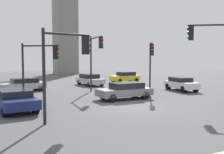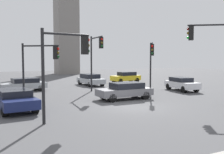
{
  "view_description": "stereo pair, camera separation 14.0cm",
  "coord_description": "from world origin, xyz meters",
  "px_view_note": "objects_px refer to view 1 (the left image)",
  "views": [
    {
      "loc": [
        -9.28,
        -15.13,
        3.38
      ],
      "look_at": [
        -0.07,
        3.1,
        1.83
      ],
      "focal_mm": 41.4,
      "sensor_mm": 36.0,
      "label": 1
    },
    {
      "loc": [
        -9.15,
        -15.19,
        3.38
      ],
      "look_at": [
        -0.07,
        3.1,
        1.83
      ],
      "focal_mm": 41.4,
      "sensor_mm": 36.0,
      "label": 2
    }
  ],
  "objects_px": {
    "traffic_light_3": "(66,57)",
    "car_4": "(15,99)",
    "traffic_light_0": "(211,46)",
    "car_5": "(125,77)",
    "car_2": "(23,84)",
    "traffic_light_1": "(40,59)",
    "car_0": "(90,79)",
    "car_6": "(125,90)",
    "traffic_light_2": "(151,56)",
    "car_1": "(181,84)",
    "traffic_light_4": "(96,52)"
  },
  "relations": [
    {
      "from": "traffic_light_3",
      "to": "car_1",
      "type": "distance_m",
      "value": 15.94
    },
    {
      "from": "traffic_light_1",
      "to": "traffic_light_2",
      "type": "bearing_deg",
      "value": 35.95
    },
    {
      "from": "traffic_light_0",
      "to": "traffic_light_1",
      "type": "bearing_deg",
      "value": -1.07
    },
    {
      "from": "traffic_light_1",
      "to": "car_2",
      "type": "relative_size",
      "value": 0.99
    },
    {
      "from": "car_6",
      "to": "car_4",
      "type": "bearing_deg",
      "value": 3.97
    },
    {
      "from": "traffic_light_2",
      "to": "traffic_light_1",
      "type": "bearing_deg",
      "value": -60.21
    },
    {
      "from": "traffic_light_3",
      "to": "car_2",
      "type": "height_order",
      "value": "traffic_light_3"
    },
    {
      "from": "car_6",
      "to": "traffic_light_0",
      "type": "bearing_deg",
      "value": 129.82
    },
    {
      "from": "car_0",
      "to": "car_2",
      "type": "height_order",
      "value": "car_0"
    },
    {
      "from": "traffic_light_0",
      "to": "car_6",
      "type": "height_order",
      "value": "traffic_light_0"
    },
    {
      "from": "traffic_light_2",
      "to": "car_2",
      "type": "height_order",
      "value": "traffic_light_2"
    },
    {
      "from": "car_1",
      "to": "car_5",
      "type": "height_order",
      "value": "car_5"
    },
    {
      "from": "car_2",
      "to": "car_5",
      "type": "height_order",
      "value": "car_5"
    },
    {
      "from": "car_5",
      "to": "traffic_light_0",
      "type": "bearing_deg",
      "value": 74.86
    },
    {
      "from": "car_2",
      "to": "car_6",
      "type": "height_order",
      "value": "car_6"
    },
    {
      "from": "car_6",
      "to": "traffic_light_4",
      "type": "bearing_deg",
      "value": -81.62
    },
    {
      "from": "car_6",
      "to": "traffic_light_1",
      "type": "bearing_deg",
      "value": -22.69
    },
    {
      "from": "traffic_light_0",
      "to": "car_2",
      "type": "distance_m",
      "value": 17.86
    },
    {
      "from": "car_2",
      "to": "car_6",
      "type": "relative_size",
      "value": 1.03
    },
    {
      "from": "traffic_light_0",
      "to": "car_5",
      "type": "bearing_deg",
      "value": -64.19
    },
    {
      "from": "car_1",
      "to": "car_4",
      "type": "height_order",
      "value": "car_1"
    },
    {
      "from": "car_6",
      "to": "car_5",
      "type": "bearing_deg",
      "value": -119.91
    },
    {
      "from": "traffic_light_0",
      "to": "car_5",
      "type": "relative_size",
      "value": 1.44
    },
    {
      "from": "traffic_light_3",
      "to": "traffic_light_4",
      "type": "bearing_deg",
      "value": 51.56
    },
    {
      "from": "traffic_light_3",
      "to": "car_4",
      "type": "height_order",
      "value": "traffic_light_3"
    },
    {
      "from": "car_1",
      "to": "car_6",
      "type": "distance_m",
      "value": 8.06
    },
    {
      "from": "traffic_light_1",
      "to": "car_0",
      "type": "height_order",
      "value": "traffic_light_1"
    },
    {
      "from": "car_2",
      "to": "car_4",
      "type": "xyz_separation_m",
      "value": [
        -1.82,
        -9.53,
        0.03
      ]
    },
    {
      "from": "car_5",
      "to": "car_6",
      "type": "relative_size",
      "value": 0.93
    },
    {
      "from": "car_0",
      "to": "car_4",
      "type": "relative_size",
      "value": 0.92
    },
    {
      "from": "traffic_light_0",
      "to": "car_5",
      "type": "height_order",
      "value": "traffic_light_0"
    },
    {
      "from": "traffic_light_1",
      "to": "car_6",
      "type": "height_order",
      "value": "traffic_light_1"
    },
    {
      "from": "traffic_light_1",
      "to": "traffic_light_4",
      "type": "height_order",
      "value": "traffic_light_4"
    },
    {
      "from": "car_0",
      "to": "car_6",
      "type": "xyz_separation_m",
      "value": [
        -1.42,
        -11.14,
        0.0
      ]
    },
    {
      "from": "traffic_light_2",
      "to": "car_2",
      "type": "relative_size",
      "value": 1.06
    },
    {
      "from": "traffic_light_4",
      "to": "car_4",
      "type": "xyz_separation_m",
      "value": [
        -7.82,
        -5.08,
        -3.17
      ]
    },
    {
      "from": "traffic_light_3",
      "to": "car_2",
      "type": "bearing_deg",
      "value": 84.25
    },
    {
      "from": "traffic_light_0",
      "to": "traffic_light_2",
      "type": "bearing_deg",
      "value": -53.26
    },
    {
      "from": "traffic_light_1",
      "to": "car_1",
      "type": "height_order",
      "value": "traffic_light_1"
    },
    {
      "from": "traffic_light_3",
      "to": "car_0",
      "type": "bearing_deg",
      "value": 56.98
    },
    {
      "from": "traffic_light_1",
      "to": "car_5",
      "type": "xyz_separation_m",
      "value": [
        13.0,
        9.3,
        -2.46
      ]
    },
    {
      "from": "car_5",
      "to": "traffic_light_2",
      "type": "bearing_deg",
      "value": 67.63
    },
    {
      "from": "traffic_light_0",
      "to": "car_4",
      "type": "height_order",
      "value": "traffic_light_0"
    },
    {
      "from": "car_5",
      "to": "car_6",
      "type": "height_order",
      "value": "car_5"
    },
    {
      "from": "traffic_light_3",
      "to": "car_0",
      "type": "distance_m",
      "value": 17.95
    },
    {
      "from": "traffic_light_4",
      "to": "car_0",
      "type": "relative_size",
      "value": 1.21
    },
    {
      "from": "traffic_light_0",
      "to": "car_4",
      "type": "bearing_deg",
      "value": 16.06
    },
    {
      "from": "car_2",
      "to": "car_4",
      "type": "height_order",
      "value": "car_4"
    },
    {
      "from": "car_4",
      "to": "car_0",
      "type": "bearing_deg",
      "value": 134.36
    },
    {
      "from": "traffic_light_3",
      "to": "traffic_light_2",
      "type": "bearing_deg",
      "value": 26.43
    }
  ]
}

